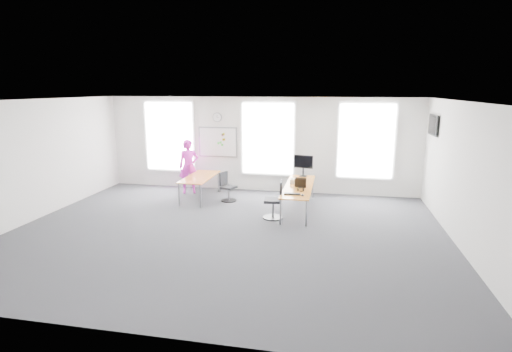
% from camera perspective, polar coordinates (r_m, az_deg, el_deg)
% --- Properties ---
extents(floor, '(10.00, 10.00, 0.00)m').
position_cam_1_polar(floor, '(9.33, -4.28, -8.06)').
color(floor, '#26262B').
rests_on(floor, ground).
extents(ceiling, '(10.00, 10.00, 0.00)m').
position_cam_1_polar(ceiling, '(8.74, -4.60, 10.69)').
color(ceiling, silver).
rests_on(ceiling, ground).
extents(wall_back, '(10.00, 0.00, 10.00)m').
position_cam_1_polar(wall_back, '(12.76, 0.39, 4.51)').
color(wall_back, white).
rests_on(wall_back, ground).
extents(wall_front, '(10.00, 0.00, 10.00)m').
position_cam_1_polar(wall_front, '(5.31, -16.16, -7.46)').
color(wall_front, white).
rests_on(wall_front, ground).
extents(wall_left, '(0.00, 10.00, 10.00)m').
position_cam_1_polar(wall_left, '(11.32, -29.63, 1.85)').
color(wall_left, white).
rests_on(wall_left, ground).
extents(wall_right, '(0.00, 10.00, 10.00)m').
position_cam_1_polar(wall_right, '(8.99, 27.98, -0.34)').
color(wall_right, white).
rests_on(wall_right, ground).
extents(window_left, '(1.60, 0.06, 2.20)m').
position_cam_1_polar(window_left, '(13.58, -12.22, 5.56)').
color(window_left, silver).
rests_on(window_left, wall_back).
extents(window_mid, '(1.60, 0.06, 2.20)m').
position_cam_1_polar(window_mid, '(12.65, 1.71, 5.35)').
color(window_mid, silver).
rests_on(window_mid, wall_back).
extents(window_right, '(1.60, 0.06, 2.20)m').
position_cam_1_polar(window_right, '(12.51, 15.44, 4.83)').
color(window_right, silver).
rests_on(window_right, wall_back).
extents(desk_right, '(0.74, 2.78, 0.68)m').
position_cam_1_polar(desk_right, '(10.88, 6.11, -1.61)').
color(desk_right, gold).
rests_on(desk_right, ground).
extents(desk_left, '(0.75, 1.89, 0.69)m').
position_cam_1_polar(desk_left, '(12.03, -8.03, -0.32)').
color(desk_left, gold).
rests_on(desk_left, ground).
extents(chair_right, '(0.52, 0.52, 0.98)m').
position_cam_1_polar(chair_right, '(10.18, 2.78, -3.73)').
color(chair_right, black).
rests_on(chair_right, ground).
extents(chair_left, '(0.50, 0.50, 0.85)m').
position_cam_1_polar(chair_left, '(11.79, -4.13, -1.77)').
color(chair_left, black).
rests_on(chair_left, ground).
extents(person, '(0.73, 0.61, 1.70)m').
position_cam_1_polar(person, '(12.73, -9.57, 1.35)').
color(person, '#E629CB').
rests_on(person, ground).
extents(whiteboard, '(1.20, 0.03, 0.90)m').
position_cam_1_polar(whiteboard, '(13.04, -5.49, 4.84)').
color(whiteboard, white).
rests_on(whiteboard, wall_back).
extents(wall_clock, '(0.30, 0.04, 0.30)m').
position_cam_1_polar(wall_clock, '(12.96, -5.56, 8.35)').
color(wall_clock, gray).
rests_on(wall_clock, wall_back).
extents(tv, '(0.06, 0.90, 0.55)m').
position_cam_1_polar(tv, '(11.74, 24.04, 6.68)').
color(tv, black).
rests_on(tv, wall_right).
extents(keyboard, '(0.41, 0.17, 0.02)m').
position_cam_1_polar(keyboard, '(9.97, 5.20, -2.59)').
color(keyboard, black).
rests_on(keyboard, desk_right).
extents(mouse, '(0.09, 0.13, 0.05)m').
position_cam_1_polar(mouse, '(9.84, 6.66, -2.74)').
color(mouse, black).
rests_on(mouse, desk_right).
extents(lens_cap, '(0.07, 0.07, 0.01)m').
position_cam_1_polar(lens_cap, '(10.27, 6.50, -2.20)').
color(lens_cap, black).
rests_on(lens_cap, desk_right).
extents(headphones, '(0.17, 0.09, 0.10)m').
position_cam_1_polar(headphones, '(10.31, 6.38, -1.91)').
color(headphones, black).
rests_on(headphones, desk_right).
extents(laptop_sleeve, '(0.32, 0.24, 0.25)m').
position_cam_1_polar(laptop_sleeve, '(10.66, 6.37, -0.99)').
color(laptop_sleeve, black).
rests_on(laptop_sleeve, desk_right).
extents(paper_stack, '(0.36, 0.27, 0.12)m').
position_cam_1_polar(paper_stack, '(11.12, 5.84, -0.75)').
color(paper_stack, beige).
rests_on(paper_stack, desk_right).
extents(monitor, '(0.58, 0.24, 0.65)m').
position_cam_1_polar(monitor, '(11.93, 6.77, 1.74)').
color(monitor, black).
rests_on(monitor, desk_right).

